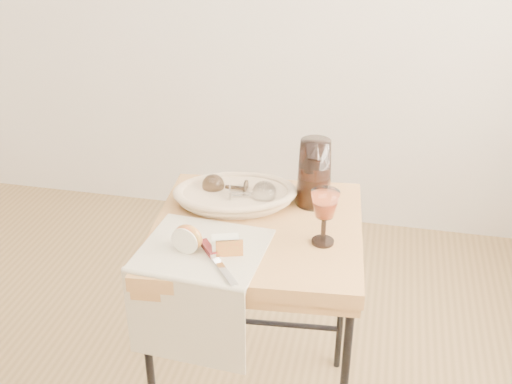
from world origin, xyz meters
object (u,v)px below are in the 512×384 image
(side_table, at_px, (257,328))
(bread_basket, at_px, (235,197))
(wine_goblet, at_px, (324,217))
(table_knife, at_px, (217,260))
(tea_towel, at_px, (203,249))
(pitcher, at_px, (314,173))
(goblet_lying_a, at_px, (227,187))
(goblet_lying_b, at_px, (250,194))
(apple_half, at_px, (188,237))

(side_table, bearing_deg, bread_basket, 130.17)
(wine_goblet, bearing_deg, table_knife, -147.50)
(table_knife, bearing_deg, tea_towel, -173.29)
(tea_towel, xyz_separation_m, pitcher, (0.26, 0.33, 0.10))
(goblet_lying_a, relative_size, goblet_lying_b, 0.92)
(goblet_lying_b, bearing_deg, side_table, -79.21)
(tea_towel, distance_m, goblet_lying_b, 0.27)
(goblet_lying_a, distance_m, goblet_lying_b, 0.09)
(pitcher, height_order, wine_goblet, pitcher)
(apple_half, distance_m, table_knife, 0.11)
(side_table, distance_m, wine_goblet, 0.51)
(goblet_lying_b, distance_m, table_knife, 0.32)
(side_table, bearing_deg, apple_half, -130.97)
(goblet_lying_b, height_order, table_knife, goblet_lying_b)
(goblet_lying_a, bearing_deg, side_table, 134.61)
(goblet_lying_a, xyz_separation_m, wine_goblet, (0.32, -0.18, 0.03))
(pitcher, distance_m, table_knife, 0.45)
(tea_towel, bearing_deg, pitcher, 55.79)
(tea_towel, xyz_separation_m, goblet_lying_a, (-0.01, 0.29, 0.04))
(tea_towel, bearing_deg, goblet_lying_a, 95.19)
(tea_towel, relative_size, bread_basket, 0.99)
(pitcher, relative_size, apple_half, 3.01)
(tea_towel, relative_size, pitcher, 1.33)
(goblet_lying_a, bearing_deg, tea_towel, 91.53)
(goblet_lying_a, relative_size, pitcher, 0.46)
(goblet_lying_a, bearing_deg, apple_half, 84.75)
(tea_towel, relative_size, wine_goblet, 2.05)
(table_knife, bearing_deg, goblet_lying_b, 139.29)
(bread_basket, height_order, wine_goblet, wine_goblet)
(tea_towel, distance_m, bread_basket, 0.28)
(side_table, distance_m, goblet_lying_b, 0.45)
(tea_towel, distance_m, wine_goblet, 0.34)
(goblet_lying_a, xyz_separation_m, goblet_lying_b, (0.08, -0.04, 0.00))
(tea_towel, bearing_deg, side_table, 58.20)
(goblet_lying_a, relative_size, apple_half, 1.39)
(wine_goblet, xyz_separation_m, apple_half, (-0.35, -0.12, -0.04))
(tea_towel, xyz_separation_m, apple_half, (-0.04, -0.01, 0.04))
(goblet_lying_a, bearing_deg, bread_basket, 153.60)
(side_table, relative_size, goblet_lying_b, 6.13)
(goblet_lying_b, relative_size, wine_goblet, 0.78)
(side_table, distance_m, pitcher, 0.54)
(side_table, distance_m, table_knife, 0.46)
(goblet_lying_a, height_order, table_knife, goblet_lying_a)
(side_table, relative_size, tea_towel, 2.31)
(tea_towel, height_order, pitcher, pitcher)
(bread_basket, relative_size, goblet_lying_a, 2.90)
(goblet_lying_a, xyz_separation_m, apple_half, (-0.03, -0.30, -0.00))
(apple_half, bearing_deg, goblet_lying_b, 78.27)
(tea_towel, height_order, table_knife, table_knife)
(tea_towel, relative_size, goblet_lying_a, 2.87)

